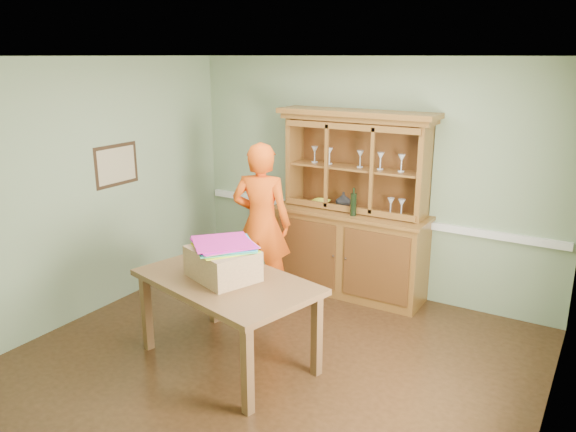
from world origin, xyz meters
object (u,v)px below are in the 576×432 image
Objects in this scene: dining_table at (227,289)px; cardboard_box at (223,263)px; person at (262,223)px; china_hutch at (352,231)px.

dining_table is 3.09× the size of cardboard_box.
cardboard_box is at bearing 91.69° from person.
china_hutch is 1.18× the size of dining_table.
dining_table is at bearing -98.12° from china_hutch.
cardboard_box is 1.36m from person.
china_hutch is 3.66× the size of cardboard_box.
cardboard_box reaches higher than dining_table.
china_hutch reaches higher than dining_table.
dining_table is at bearing -11.23° from cardboard_box.
china_hutch is 2.02m from dining_table.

